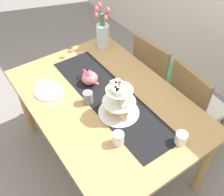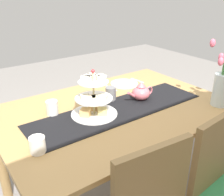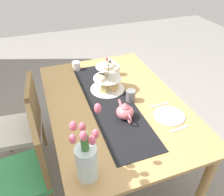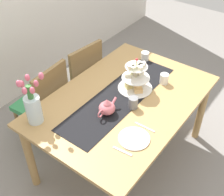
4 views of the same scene
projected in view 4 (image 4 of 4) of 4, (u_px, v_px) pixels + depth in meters
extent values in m
plane|color=gray|center=(122.00, 157.00, 2.96)|extent=(8.00, 8.00, 0.00)
cube|color=tan|center=(124.00, 100.00, 2.48)|extent=(1.56, 1.06, 0.03)
cylinder|color=tan|center=(201.00, 110.00, 2.95)|extent=(0.07, 0.07, 0.73)
cylinder|color=tan|center=(30.00, 157.00, 2.50)|extent=(0.07, 0.07, 0.73)
cylinder|color=tan|center=(126.00, 78.00, 3.38)|extent=(0.07, 0.07, 0.73)
cylinder|color=olive|center=(43.00, 105.00, 3.26)|extent=(0.04, 0.04, 0.41)
cylinder|color=olive|center=(18.00, 125.00, 3.02)|extent=(0.04, 0.04, 0.41)
cylinder|color=olive|center=(68.00, 117.00, 3.11)|extent=(0.04, 0.04, 0.41)
cylinder|color=olive|center=(45.00, 139.00, 2.88)|extent=(0.04, 0.04, 0.41)
cube|color=#389356|center=(40.00, 104.00, 2.92)|extent=(0.45, 0.45, 0.05)
cube|color=olive|center=(52.00, 91.00, 2.68)|extent=(0.42, 0.07, 0.45)
cylinder|color=olive|center=(78.00, 82.00, 3.58)|extent=(0.04, 0.04, 0.41)
cylinder|color=olive|center=(55.00, 96.00, 3.38)|extent=(0.04, 0.04, 0.41)
cylinder|color=olive|center=(100.00, 95.00, 3.40)|extent=(0.04, 0.04, 0.41)
cylinder|color=olive|center=(76.00, 111.00, 3.19)|extent=(0.04, 0.04, 0.41)
cube|color=silver|center=(76.00, 79.00, 3.24)|extent=(0.46, 0.46, 0.05)
cube|color=olive|center=(87.00, 67.00, 2.98)|extent=(0.42, 0.08, 0.45)
cube|color=black|center=(120.00, 97.00, 2.49)|extent=(1.25, 0.35, 0.00)
cylinder|color=beige|center=(136.00, 75.00, 2.49)|extent=(0.01, 0.01, 0.28)
cylinder|color=white|center=(135.00, 88.00, 2.58)|extent=(0.30, 0.30, 0.01)
cylinder|color=white|center=(136.00, 77.00, 2.51)|extent=(0.24, 0.24, 0.01)
cylinder|color=white|center=(136.00, 67.00, 2.44)|extent=(0.19, 0.19, 0.01)
cube|color=#EEBE73|center=(139.00, 82.00, 2.60)|extent=(0.08, 0.08, 0.05)
cube|color=#DECD79|center=(129.00, 86.00, 2.56)|extent=(0.08, 0.08, 0.04)
cube|color=#EEBB75|center=(138.00, 90.00, 2.52)|extent=(0.09, 0.09, 0.04)
cube|color=#F4E7C3|center=(140.00, 73.00, 2.53)|extent=(0.06, 0.05, 0.03)
cube|color=#F3DDC1|center=(134.00, 73.00, 2.53)|extent=(0.06, 0.07, 0.03)
cube|color=beige|center=(132.00, 72.00, 2.53)|extent=(0.05, 0.07, 0.03)
cube|color=beige|center=(128.00, 75.00, 2.50)|extent=(0.06, 0.07, 0.03)
cube|color=beige|center=(131.00, 67.00, 2.40)|extent=(0.07, 0.06, 0.03)
cube|color=beige|center=(134.00, 68.00, 2.39)|extent=(0.06, 0.04, 0.03)
cube|color=#F3EAC9|center=(140.00, 68.00, 2.39)|extent=(0.05, 0.06, 0.03)
cube|color=beige|center=(141.00, 65.00, 2.41)|extent=(0.06, 0.07, 0.03)
cube|color=silver|center=(142.00, 64.00, 2.43)|extent=(0.07, 0.06, 0.03)
sphere|color=red|center=(137.00, 59.00, 2.39)|extent=(0.02, 0.02, 0.02)
ellipsoid|color=#D66B75|center=(107.00, 108.00, 2.30)|extent=(0.13, 0.13, 0.10)
cone|color=#D66B75|center=(107.00, 101.00, 2.26)|extent=(0.06, 0.06, 0.04)
cylinder|color=#D66B75|center=(114.00, 101.00, 2.35)|extent=(0.07, 0.02, 0.06)
torus|color=#D66B75|center=(101.00, 114.00, 2.25)|extent=(0.07, 0.01, 0.07)
cylinder|color=silver|center=(34.00, 110.00, 2.20)|extent=(0.12, 0.12, 0.23)
cylinder|color=#3D7538|center=(30.00, 92.00, 2.09)|extent=(0.04, 0.04, 0.12)
ellipsoid|color=#E5607A|center=(36.00, 83.00, 2.10)|extent=(0.04, 0.04, 0.06)
ellipsoid|color=#E5607A|center=(27.00, 78.00, 2.07)|extent=(0.04, 0.04, 0.06)
ellipsoid|color=#E5607A|center=(22.00, 84.00, 2.08)|extent=(0.04, 0.04, 0.06)
ellipsoid|color=#E5607A|center=(19.00, 84.00, 1.99)|extent=(0.04, 0.04, 0.06)
ellipsoid|color=#E5607A|center=(24.00, 91.00, 2.01)|extent=(0.04, 0.04, 0.06)
ellipsoid|color=#E5607A|center=(32.00, 90.00, 2.03)|extent=(0.04, 0.04, 0.06)
ellipsoid|color=#E5607A|center=(41.00, 76.00, 1.99)|extent=(0.04, 0.04, 0.06)
cylinder|color=white|center=(145.00, 56.00, 2.91)|extent=(0.08, 0.08, 0.08)
cylinder|color=white|center=(134.00, 138.00, 2.12)|extent=(0.23, 0.23, 0.01)
cube|color=silver|center=(122.00, 151.00, 2.03)|extent=(0.03, 0.15, 0.01)
cube|color=silver|center=(145.00, 127.00, 2.21)|extent=(0.02, 0.17, 0.01)
cylinder|color=slate|center=(133.00, 103.00, 2.35)|extent=(0.08, 0.08, 0.09)
cylinder|color=white|center=(164.00, 79.00, 2.61)|extent=(0.08, 0.08, 0.09)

